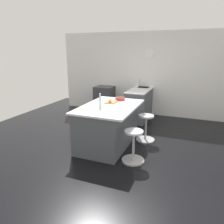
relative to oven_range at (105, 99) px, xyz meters
name	(u,v)px	position (x,y,z in m)	size (l,w,h in m)	color
ground_plane	(116,144)	(2.38, 1.31, -0.45)	(7.66, 7.66, 0.00)	black
interior_partition_left	(145,74)	(-0.35, 1.31, 0.88)	(0.15, 5.89, 2.66)	silver
sink_cabinet	(141,102)	(0.00, 1.31, 0.02)	(1.92, 0.60, 1.21)	#4C5156
oven_range	(105,99)	(0.00, 0.00, 0.00)	(0.60, 0.61, 0.90)	#38383D
kitchen_island	(108,125)	(2.43, 1.14, 0.02)	(1.69, 1.14, 0.92)	#4C5156
stool_by_window	(146,129)	(1.90, 1.89, -0.15)	(0.44, 0.44, 0.63)	#B7B7BC
stool_middle	(133,147)	(2.96, 1.89, -0.15)	(0.44, 0.44, 0.63)	#B7B7BC
cutting_board	(111,102)	(2.12, 1.10, 0.48)	(0.36, 0.24, 0.02)	olive
apple_yellow	(110,101)	(2.21, 1.10, 0.53)	(0.08, 0.08, 0.08)	gold
water_bottle	(100,102)	(2.69, 1.07, 0.59)	(0.06, 0.06, 0.31)	silver
fruit_bowl	(120,99)	(1.85, 1.21, 0.51)	(0.23, 0.23, 0.07)	#993833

